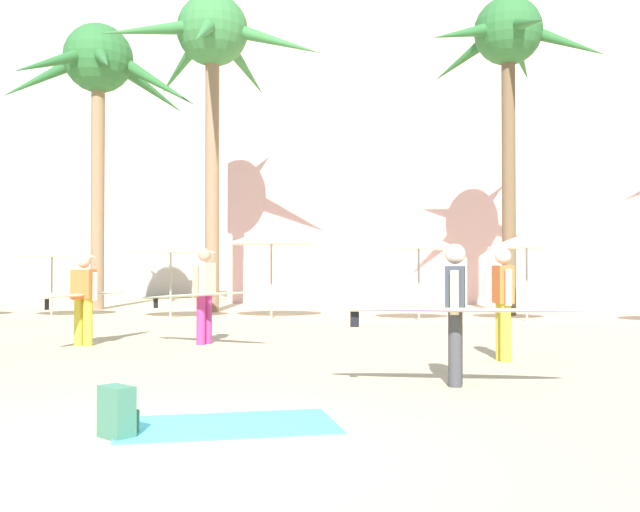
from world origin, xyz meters
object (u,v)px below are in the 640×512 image
(cafe_umbrella_0, at_px, (52,248))
(beach_towel, at_px, (228,425))
(palm_tree_left, at_px, (212,49))
(backpack, at_px, (118,413))
(palm_tree_right, at_px, (99,75))
(person_mid_right, at_px, (456,309))
(person_mid_center, at_px, (86,295))
(cafe_umbrella_4, at_px, (419,240))
(cafe_umbrella_2, at_px, (271,237))
(person_near_right, at_px, (503,299))
(cafe_umbrella_6, at_px, (171,245))
(palm_tree_far_left, at_px, (508,50))
(person_mid_left, at_px, (203,293))
(cafe_umbrella_3, at_px, (526,241))

(cafe_umbrella_0, bearing_deg, beach_towel, -57.96)
(palm_tree_left, height_order, backpack, palm_tree_left)
(palm_tree_right, height_order, backpack, palm_tree_right)
(person_mid_right, relative_size, person_mid_center, 0.93)
(palm_tree_left, height_order, palm_tree_right, palm_tree_left)
(palm_tree_left, relative_size, cafe_umbrella_4, 4.27)
(cafe_umbrella_2, relative_size, backpack, 6.18)
(palm_tree_left, xyz_separation_m, cafe_umbrella_0, (-3.89, -2.69, -6.31))
(palm_tree_right, xyz_separation_m, beach_towel, (8.41, -16.72, -7.80))
(cafe_umbrella_2, bearing_deg, person_near_right, -59.41)
(person_mid_right, bearing_deg, palm_tree_left, 122.47)
(cafe_umbrella_4, height_order, person_near_right, cafe_umbrella_4)
(cafe_umbrella_6, height_order, backpack, cafe_umbrella_6)
(cafe_umbrella_2, xyz_separation_m, backpack, (1.17, -13.65, -2.02))
(palm_tree_far_left, relative_size, palm_tree_right, 0.98)
(cafe_umbrella_0, bearing_deg, palm_tree_far_left, 9.24)
(cafe_umbrella_4, bearing_deg, person_mid_right, -89.24)
(cafe_umbrella_6, distance_m, person_mid_left, 6.98)
(cafe_umbrella_4, relative_size, cafe_umbrella_6, 0.95)
(person_mid_center, bearing_deg, beach_towel, -132.63)
(person_mid_left, xyz_separation_m, person_near_right, (5.02, -1.69, -0.02))
(person_mid_right, bearing_deg, cafe_umbrella_3, 82.94)
(palm_tree_far_left, bearing_deg, person_mid_right, -101.13)
(person_mid_right, bearing_deg, backpack, -129.33)
(palm_tree_right, xyz_separation_m, backpack, (7.63, -17.24, -7.61))
(cafe_umbrella_6, relative_size, beach_towel, 1.30)
(palm_tree_left, relative_size, person_near_right, 5.96)
(cafe_umbrella_3, relative_size, cafe_umbrella_4, 0.97)
(cafe_umbrella_2, height_order, backpack, cafe_umbrella_2)
(palm_tree_right, height_order, beach_towel, palm_tree_right)
(backpack, distance_m, person_mid_left, 7.07)
(person_mid_right, xyz_separation_m, person_near_right, (0.88, 2.44, 0.01))
(person_mid_right, bearing_deg, beach_towel, -126.25)
(backpack, height_order, person_mid_right, person_mid_right)
(palm_tree_far_left, relative_size, cafe_umbrella_2, 3.58)
(cafe_umbrella_2, relative_size, person_mid_center, 0.82)
(palm_tree_far_left, height_order, beach_towel, palm_tree_far_left)
(cafe_umbrella_0, height_order, cafe_umbrella_2, cafe_umbrella_2)
(cafe_umbrella_4, bearing_deg, person_near_right, -82.62)
(cafe_umbrella_3, xyz_separation_m, beach_towel, (-4.77, -12.83, -2.07))
(palm_tree_right, bearing_deg, beach_towel, -63.29)
(palm_tree_left, bearing_deg, cafe_umbrella_4, -27.09)
(cafe_umbrella_4, xyz_separation_m, cafe_umbrella_6, (-6.66, 0.22, -0.10))
(palm_tree_right, bearing_deg, person_mid_left, -58.12)
(cafe_umbrella_0, relative_size, person_near_right, 1.42)
(cafe_umbrella_0, relative_size, cafe_umbrella_4, 1.02)
(cafe_umbrella_2, xyz_separation_m, person_mid_right, (4.09, -10.85, -1.31))
(cafe_umbrella_4, distance_m, cafe_umbrella_6, 6.67)
(backpack, bearing_deg, palm_tree_left, 47.78)
(palm_tree_left, height_order, cafe_umbrella_2, palm_tree_left)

